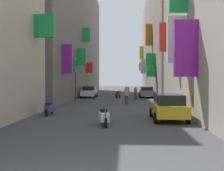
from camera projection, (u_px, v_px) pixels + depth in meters
name	position (u px, v px, depth m)	size (l,w,h in m)	color
ground_plane	(116.00, 99.00, 35.49)	(140.00, 140.00, 0.00)	#424244
building_left_mid_b	(68.00, 33.00, 44.62)	(7.14, 42.07, 19.60)	slate
building_right_mid_b	(171.00, 37.00, 42.58)	(7.21, 25.49, 17.90)	#9E9384
building_right_mid_c	(157.00, 50.00, 60.10)	(6.82, 9.58, 17.47)	#B2A899
parked_car_white	(89.00, 92.00, 37.56)	(1.96, 4.04, 1.50)	white
parked_car_grey	(146.00, 92.00, 37.56)	(1.92, 4.40, 1.44)	slate
parked_car_yellow	(168.00, 107.00, 16.46)	(1.93, 4.01, 1.53)	gold
scooter_blue	(49.00, 108.00, 18.79)	(0.45, 1.84, 1.13)	#2D4CAD
scooter_white	(104.00, 117.00, 14.49)	(0.64, 1.82, 1.13)	silver
scooter_red	(118.00, 94.00, 37.05)	(0.72, 1.82, 1.13)	red
scooter_silver	(128.00, 89.00, 55.47)	(0.66, 1.86, 1.13)	#ADADB2
pedestrian_crossing	(136.00, 93.00, 32.82)	(0.40, 0.40, 1.58)	#3B3B3B
pedestrian_near_left	(126.00, 95.00, 27.55)	(0.39, 0.39, 1.73)	#3D3D3D
traffic_light_near_corner	(75.00, 73.00, 32.25)	(0.26, 0.34, 4.61)	#2D2D2D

